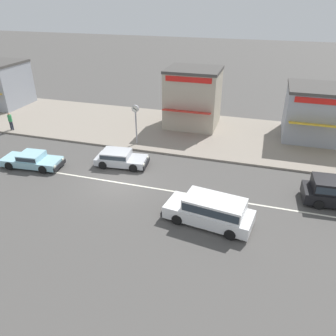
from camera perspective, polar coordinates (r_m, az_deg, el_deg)
name	(u,v)px	position (r m, az deg, el deg)	size (l,w,h in m)	color
ground_plane	(118,182)	(22.17, -8.78, -2.49)	(160.00, 160.00, 0.00)	#4C4947
lane_centre_stripe	(118,182)	(22.17, -8.78, -2.49)	(50.40, 0.14, 0.01)	silver
kerb_strip	(163,129)	(30.51, -0.95, 6.84)	(68.00, 10.00, 0.15)	gray
sedan_pale_blue_1	(32,160)	(25.65, -22.59, 1.33)	(4.49, 2.06, 1.06)	#93C6D6
minivan_white_2	(211,210)	(17.99, 7.52, -7.22)	(5.08, 2.53, 1.56)	white
hatchback_silver_3	(120,158)	(24.12, -8.43, 1.79)	(3.91, 2.11, 1.10)	#B7BABF
street_clock	(136,116)	(26.56, -5.65, 9.00)	(0.56, 0.22, 3.27)	#9E9EA3
pedestrian_by_shop	(10,120)	(33.01, -25.78, 7.55)	(0.34, 0.34, 1.61)	#232838
shopfront_mid_block	(193,98)	(30.57, 4.36, 12.14)	(4.73, 4.91, 5.23)	#B2A893
shopfront_far_kios	(319,113)	(30.53, 24.80, 8.74)	(5.52, 5.62, 4.36)	#999EA8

